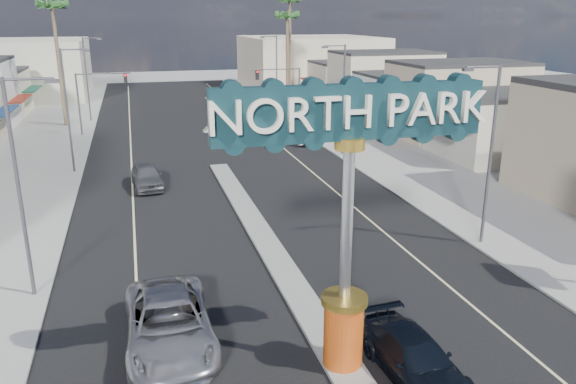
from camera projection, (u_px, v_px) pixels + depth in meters
ground at (216, 163)px, 44.42m from camera, size 160.00×160.00×0.00m
road at (216, 163)px, 44.41m from camera, size 20.00×120.00×0.01m
median_island at (262, 235)px, 29.68m from camera, size 1.30×30.00×0.16m
sidewalk_left at (25, 175)px, 40.83m from camera, size 8.00×120.00×0.12m
sidewalk_right at (379, 152)px, 47.96m from camera, size 8.00×120.00×0.12m
storefront_row_right at (415, 94)px, 61.58m from camera, size 12.00×42.00×6.00m
backdrop_far_left at (12, 69)px, 78.98m from camera, size 20.00×20.00×8.00m
backdrop_far_right at (310, 62)px, 90.19m from camera, size 20.00×20.00×8.00m
gateway_sign at (348, 197)px, 16.88m from camera, size 8.20×1.50×9.15m
traffic_signal_left at (97, 91)px, 53.66m from camera, size 5.09×0.45×6.00m
traffic_signal_right at (283, 85)px, 58.34m from camera, size 5.09×0.45×6.00m
streetlight_l_near at (22, 179)px, 21.85m from camera, size 2.03×0.22×9.00m
streetlight_l_mid at (69, 105)px, 40.24m from camera, size 2.03×0.22×9.00m
streetlight_l_far at (88, 75)px, 60.46m from camera, size 2.03×0.22×9.00m
streetlight_r_near at (488, 147)px, 27.17m from camera, size 2.03×0.22×9.00m
streetlight_r_mid at (342, 94)px, 45.55m from camera, size 2.03×0.22×9.00m
streetlight_r_far at (275, 70)px, 65.78m from camera, size 2.03×0.22×9.00m
palm_left_far at (53, 12)px, 56.04m from camera, size 2.60×2.60×13.10m
palm_right_mid at (287, 21)px, 68.45m from camera, size 2.60×2.60×12.10m
palm_right_far at (290, 6)px, 73.94m from camera, size 2.60×2.60×14.10m
suv_left at (169, 324)px, 19.57m from camera, size 2.98×6.42×1.78m
suv_right at (414, 358)px, 17.91m from camera, size 2.30×5.04×1.43m
car_parked_left at (147, 176)px, 37.92m from camera, size 2.23×4.85×1.61m
car_parked_right at (304, 134)px, 51.60m from camera, size 2.18×4.96×1.58m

